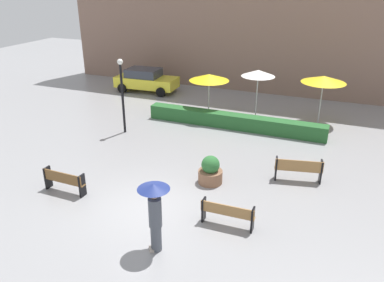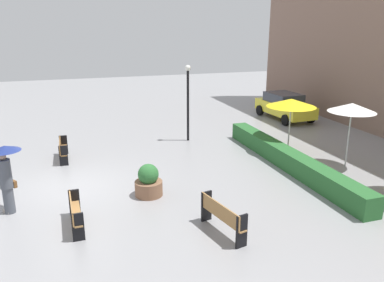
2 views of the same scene
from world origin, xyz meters
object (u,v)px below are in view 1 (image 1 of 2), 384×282
(patio_umbrella_yellow_far, at_px, (324,79))
(parked_car, at_px, (146,80))
(pedestrian_with_umbrella, at_px, (155,209))
(bench_far_right, at_px, (299,168))
(patio_umbrella_yellow, at_px, (209,77))
(bench_near_right, at_px, (227,213))
(lamp_post, at_px, (122,88))
(bench_near_left, at_px, (64,180))
(patio_umbrella_white, at_px, (258,73))
(planter_pot, at_px, (210,171))

(patio_umbrella_yellow_far, distance_m, parked_car, 11.88)
(pedestrian_with_umbrella, relative_size, parked_car, 0.50)
(bench_far_right, height_order, patio_umbrella_yellow, patio_umbrella_yellow)
(bench_near_right, height_order, parked_car, parked_car)
(lamp_post, relative_size, parked_car, 0.88)
(bench_near_left, relative_size, bench_far_right, 0.93)
(bench_near_right, bearing_deg, bench_near_left, -177.40)
(lamp_post, bearing_deg, patio_umbrella_white, 41.95)
(pedestrian_with_umbrella, bearing_deg, lamp_post, 126.88)
(pedestrian_with_umbrella, height_order, lamp_post, lamp_post)
(lamp_post, distance_m, parked_car, 7.67)
(bench_far_right, xyz_separation_m, bench_near_right, (-1.66, -3.85, -0.06))
(patio_umbrella_white, bearing_deg, parked_car, 166.02)
(patio_umbrella_yellow, bearing_deg, patio_umbrella_white, 26.74)
(bench_near_right, xyz_separation_m, parked_car, (-9.89, 12.79, 0.32))
(bench_far_right, relative_size, planter_pot, 1.63)
(bench_far_right, bearing_deg, lamp_post, 168.15)
(patio_umbrella_yellow, xyz_separation_m, patio_umbrella_white, (2.42, 1.22, 0.18))
(bench_near_left, distance_m, parked_car, 13.59)
(bench_far_right, relative_size, patio_umbrella_yellow_far, 0.71)
(patio_umbrella_yellow_far, bearing_deg, bench_near_right, -99.02)
(planter_pot, bearing_deg, pedestrian_with_umbrella, -91.65)
(patio_umbrella_yellow_far, xyz_separation_m, parked_car, (-11.63, 1.85, -1.59))
(pedestrian_with_umbrella, xyz_separation_m, planter_pot, (0.12, 4.33, -0.88))
(planter_pot, distance_m, lamp_post, 6.93)
(pedestrian_with_umbrella, relative_size, planter_pot, 1.92)
(bench_near_left, height_order, pedestrian_with_umbrella, pedestrian_with_umbrella)
(bench_near_left, bearing_deg, patio_umbrella_yellow, 78.06)
(bench_near_right, xyz_separation_m, patio_umbrella_yellow, (-4.12, 9.54, 1.78))
(planter_pot, relative_size, parked_car, 0.26)
(bench_near_left, height_order, bench_far_right, bench_far_right)
(lamp_post, distance_m, patio_umbrella_white, 7.52)
(bench_near_right, height_order, patio_umbrella_yellow, patio_umbrella_yellow)
(bench_far_right, distance_m, pedestrian_with_umbrella, 6.63)
(patio_umbrella_yellow_far, bearing_deg, parked_car, 170.97)
(bench_near_left, distance_m, bench_near_right, 6.20)
(bench_near_left, relative_size, planter_pot, 1.52)
(bench_near_right, height_order, patio_umbrella_yellow_far, patio_umbrella_yellow_far)
(bench_near_left, distance_m, pedestrian_with_umbrella, 4.95)
(planter_pot, relative_size, lamp_post, 0.30)
(lamp_post, distance_m, patio_umbrella_yellow, 4.95)
(planter_pot, bearing_deg, bench_near_left, -149.89)
(bench_near_right, height_order, lamp_post, lamp_post)
(planter_pot, distance_m, parked_car, 13.34)
(pedestrian_with_umbrella, xyz_separation_m, patio_umbrella_white, (-0.11, 12.62, 1.10))
(pedestrian_with_umbrella, xyz_separation_m, lamp_post, (-5.70, 7.60, 0.95))
(bench_near_right, relative_size, patio_umbrella_yellow_far, 0.68)
(pedestrian_with_umbrella, relative_size, patio_umbrella_white, 0.81)
(bench_near_right, distance_m, patio_umbrella_yellow, 10.54)
(lamp_post, height_order, patio_umbrella_white, lamp_post)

